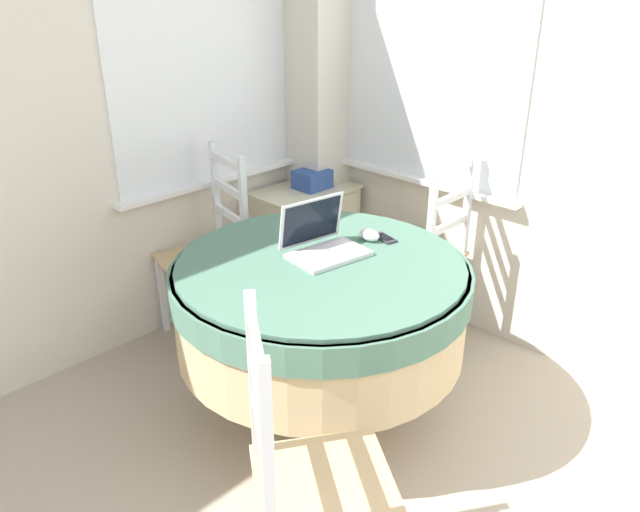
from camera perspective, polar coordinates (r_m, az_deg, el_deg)
name	(u,v)px	position (r m, az deg, el deg)	size (l,w,h in m)	color
corner_room_shell	(375,120)	(2.52, 5.05, 12.28)	(4.32, 5.05, 2.55)	beige
round_dining_table	(320,299)	(2.60, 0.04, -3.94)	(1.23, 1.23, 0.74)	#4C3D2D
laptop	(323,243)	(2.57, 0.23, 1.23)	(0.34, 0.29, 0.22)	silver
computer_mouse	(369,235)	(2.71, 4.53, 1.94)	(0.06, 0.10, 0.05)	white
cell_phone	(384,238)	(2.74, 5.91, 1.66)	(0.08, 0.13, 0.01)	#2D2D33
dining_chair_near_back_window	(210,254)	(3.30, -10.01, 0.16)	(0.48, 0.46, 1.01)	tan
dining_chair_near_right_window	(425,252)	(3.31, 9.57, 0.34)	(0.39, 0.41, 1.01)	tan
dining_chair_camera_near	(308,479)	(1.93, -1.14, -19.74)	(0.55, 0.54, 1.01)	tan
corner_cabinet	(306,240)	(3.79, -1.29, 1.52)	(0.60, 0.40, 0.65)	beige
storage_box	(312,179)	(3.68, -0.72, 7.04)	(0.19, 0.16, 0.11)	#2D4C93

